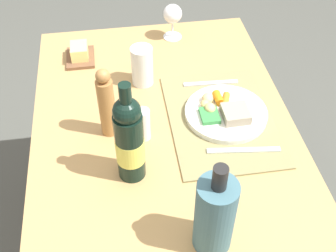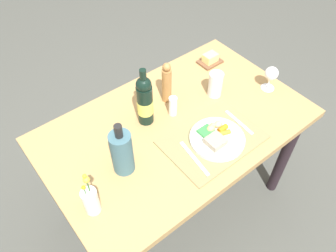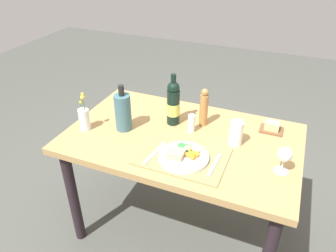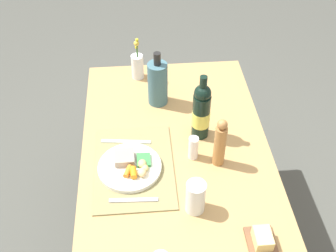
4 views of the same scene
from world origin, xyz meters
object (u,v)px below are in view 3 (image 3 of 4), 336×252
object	(u,v)px
butter_dish	(272,127)
cooler_bottle	(123,112)
salt_shaker	(191,123)
fork	(155,153)
flower_vase	(84,118)
dinner_plate	(183,156)
wine_bottle	(173,103)
pepper_mill	(204,108)
dining_table	(182,150)
knife	(215,164)
wine_glass	(285,155)
water_tumbler	(236,134)

from	to	relation	value
butter_dish	cooler_bottle	distance (m)	0.87
cooler_bottle	salt_shaker	bearing A→B (deg)	18.20
fork	flower_vase	xyz separation A→B (m)	(-0.48, 0.07, 0.06)
dinner_plate	wine_bottle	xyz separation A→B (m)	(-0.18, 0.31, 0.11)
dinner_plate	salt_shaker	size ratio (longest dim) A/B	2.41
butter_dish	pepper_mill	bearing A→B (deg)	-167.55
dining_table	flower_vase	xyz separation A→B (m)	(-0.55, -0.15, 0.17)
dinner_plate	butter_dish	bearing A→B (deg)	49.70
knife	wine_glass	distance (m)	0.33
wine_bottle	butter_dish	bearing A→B (deg)	13.82
wine_bottle	dinner_plate	bearing A→B (deg)	-59.67
dinner_plate	fork	size ratio (longest dim) A/B	1.20
fork	knife	world-z (taller)	same
dining_table	salt_shaker	bearing A→B (deg)	64.36
butter_dish	flower_vase	size ratio (longest dim) A/B	0.55
fork	pepper_mill	size ratio (longest dim) A/B	0.92
dining_table	wine_bottle	bearing A→B (deg)	131.21
dinner_plate	fork	xyz separation A→B (m)	(-0.15, -0.02, -0.01)
butter_dish	wine_glass	distance (m)	0.38
dining_table	butter_dish	size ratio (longest dim) A/B	10.06
dining_table	flower_vase	size ratio (longest dim) A/B	5.56
cooler_bottle	salt_shaker	xyz separation A→B (m)	(0.37, 0.12, -0.06)
fork	wine_glass	distance (m)	0.64
dining_table	knife	xyz separation A→B (m)	(0.24, -0.19, 0.11)
salt_shaker	water_tumbler	xyz separation A→B (m)	(0.26, -0.03, 0.01)
pepper_mill	fork	bearing A→B (deg)	-110.76
fork	salt_shaker	world-z (taller)	salt_shaker
wine_glass	fork	bearing A→B (deg)	-170.11
fork	pepper_mill	bearing A→B (deg)	76.02
cooler_bottle	dinner_plate	bearing A→B (deg)	-18.31
knife	wine_glass	world-z (taller)	wine_glass
salt_shaker	butter_dish	bearing A→B (deg)	23.36
dining_table	wine_glass	bearing A→B (deg)	-10.67
dinner_plate	butter_dish	xyz separation A→B (m)	(0.38, 0.45, 0.00)
knife	cooler_bottle	xyz separation A→B (m)	(-0.58, 0.13, 0.10)
pepper_mill	flower_vase	distance (m)	0.70
knife	butter_dish	bearing A→B (deg)	66.55
pepper_mill	salt_shaker	world-z (taller)	pepper_mill
dinner_plate	butter_dish	distance (m)	0.59
butter_dish	pepper_mill	distance (m)	0.41
dining_table	wine_glass	world-z (taller)	wine_glass
knife	butter_dish	xyz separation A→B (m)	(0.22, 0.44, 0.01)
butter_dish	cooler_bottle	xyz separation A→B (m)	(-0.80, -0.31, 0.09)
water_tumbler	cooler_bottle	bearing A→B (deg)	-171.35
knife	cooler_bottle	world-z (taller)	cooler_bottle
dining_table	pepper_mill	world-z (taller)	pepper_mill
flower_vase	wine_bottle	bearing A→B (deg)	30.12
knife	salt_shaker	size ratio (longest dim) A/B	1.74
fork	butter_dish	distance (m)	0.71
dining_table	cooler_bottle	world-z (taller)	cooler_bottle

